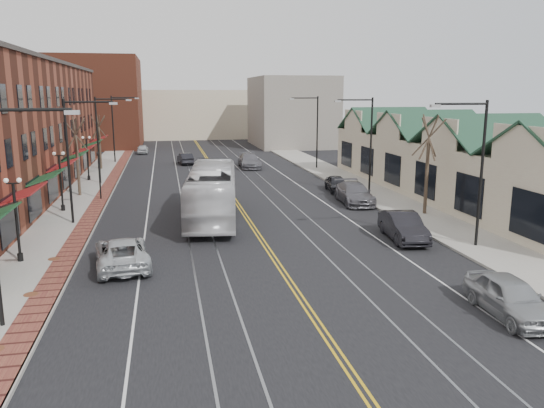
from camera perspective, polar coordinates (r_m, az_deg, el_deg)
name	(u,v)px	position (r m, az deg, el deg)	size (l,w,h in m)	color
ground	(305,305)	(22.18, 3.54, -10.74)	(160.00, 160.00, 0.00)	black
sidewalk_left	(75,211)	(41.19, -20.43, -0.71)	(4.00, 120.00, 0.15)	gray
sidewalk_right	(384,198)	(44.20, 11.94, 0.61)	(4.00, 120.00, 0.15)	gray
building_right	(453,169)	(46.54, 18.88, 3.56)	(8.00, 36.00, 4.60)	beige
backdrop_left	(95,102)	(90.40, -18.49, 10.32)	(14.00, 18.00, 14.00)	brown
backdrop_mid	(192,114)	(104.98, -8.60, 9.56)	(22.00, 14.00, 9.00)	beige
backdrop_right	(292,112)	(87.23, 2.12, 9.89)	(12.00, 16.00, 11.00)	slate
streetlight_l_0	(2,194)	(20.86, -27.04, 0.92)	(3.33, 0.25, 8.00)	black
streetlight_l_1	(75,148)	(36.38, -20.45, 5.62)	(3.33, 0.25, 8.00)	black
streetlight_l_2	(102,131)	(52.19, -17.80, 7.48)	(3.33, 0.25, 8.00)	black
streetlight_l_3	(117,122)	(68.09, -16.38, 8.47)	(3.33, 0.25, 8.00)	black
streetlight_r_0	(475,159)	(30.74, 21.00, 4.56)	(3.33, 0.25, 8.00)	black
streetlight_r_1	(366,136)	(45.01, 10.08, 7.25)	(3.33, 0.25, 8.00)	black
streetlight_r_2	(313,125)	(60.15, 4.48, 8.52)	(3.33, 0.25, 8.00)	black
lamppost_l_1	(17,222)	(29.43, -25.76, -1.72)	(0.84, 0.28, 4.27)	black
lamppost_l_2	(61,183)	(40.94, -21.75, 2.15)	(0.84, 0.28, 4.27)	black
lamppost_l_3	(88,159)	(54.64, -19.22, 4.58)	(0.84, 0.28, 4.27)	black
tree_left_near	(77,155)	(46.58, -20.24, 4.98)	(1.78, 1.37, 6.48)	#382B21
tree_left_far	(99,141)	(62.39, -18.06, 6.48)	(1.66, 1.28, 6.02)	#382B21
tree_right_mid	(427,163)	(38.49, 16.38, 4.28)	(1.90, 1.46, 6.93)	#382B21
manhole_mid	(31,294)	(24.94, -24.52, -8.83)	(0.60, 0.60, 0.02)	#592D19
manhole_far	(54,259)	(29.58, -22.40, -5.47)	(0.60, 0.60, 0.02)	#592D19
traffic_signal	(99,172)	(44.50, -18.09, 3.32)	(0.18, 0.15, 3.80)	black
transit_bus	(212,193)	(36.51, -6.43, 1.24)	(3.07, 13.10, 3.65)	silver
parked_suv	(122,253)	(27.43, -15.83, -5.06)	(2.47, 5.36, 1.49)	silver
parked_car_a	(510,297)	(22.76, 24.22, -9.09)	(1.85, 4.59, 1.56)	#999C9F
parked_car_b	(403,227)	(32.12, 13.94, -2.37)	(1.72, 4.93, 1.62)	black
parked_car_c	(354,193)	(41.91, 8.84, 1.14)	(2.26, 5.57, 1.62)	#5E5C63
parked_car_d	(337,184)	(46.90, 6.98, 2.19)	(1.64, 4.07, 1.39)	black
distant_car_left	(185,159)	(65.43, -9.31, 4.85)	(1.44, 4.13, 1.36)	black
distant_car_right	(249,161)	(61.46, -2.44, 4.68)	(2.30, 5.65, 1.64)	slate
distant_car_far	(143,149)	(78.06, -13.73, 5.76)	(1.54, 3.84, 1.31)	#BABDC2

